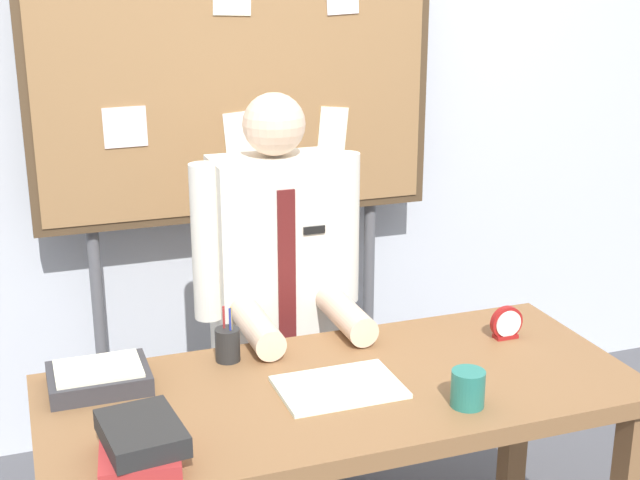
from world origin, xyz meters
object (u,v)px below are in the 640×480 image
book_stack (141,444)px  paper_tray (99,378)px  bulletin_board (236,69)px  open_notebook (339,387)px  person (278,325)px  pen_holder (228,344)px  desk_clock (506,324)px  coffee_mug (468,388)px  desk (342,417)px

book_stack → paper_tray: bearing=96.9°
bulletin_board → open_notebook: size_ratio=6.33×
person → pen_holder: 0.43m
bulletin_board → paper_tray: bulletin_board is taller
book_stack → paper_tray: size_ratio=0.95×
desk_clock → coffee_mug: (-0.31, -0.33, 0.00)m
book_stack → coffee_mug: size_ratio=2.60×
person → book_stack: 0.97m
desk_clock → person: bearing=140.6°
person → coffee_mug: (0.25, -0.80, 0.11)m
bulletin_board → paper_tray: size_ratio=7.78×
open_notebook → desk_clock: desk_clock is taller
desk → pen_holder: pen_holder is taller
desk → paper_tray: bearing=161.5°
desk → pen_holder: bearing=134.9°
bulletin_board → book_stack: 1.52m
open_notebook → paper_tray: bearing=159.3°
desk_clock → pen_holder: size_ratio=0.62×
open_notebook → pen_holder: pen_holder is taller
paper_tray → desk: bearing=-18.5°
bulletin_board → coffee_mug: (0.25, -1.26, -0.67)m
bulletin_board → book_stack: bearing=-114.3°
desk_clock → pen_holder: (-0.82, 0.13, 0.00)m
desk → open_notebook: open_notebook is taller
bulletin_board → coffee_mug: 1.45m
desk → coffee_mug: coffee_mug is taller
desk → paper_tray: size_ratio=6.07×
open_notebook → coffee_mug: 0.34m
bulletin_board → book_stack: size_ratio=8.17×
person → paper_tray: size_ratio=5.44×
book_stack → bulletin_board: bearing=65.7°
book_stack → pen_holder: (0.31, 0.45, 0.00)m
desk_clock → pen_holder: 0.83m
open_notebook → desk_clock: 0.60m
open_notebook → pen_holder: (-0.23, 0.27, 0.04)m
person → bulletin_board: (0.00, 0.46, 0.78)m
coffee_mug → paper_tray: (-0.86, 0.42, -0.02)m
coffee_mug → bulletin_board: bearing=101.5°
desk → bulletin_board: size_ratio=0.78×
desk → person: bearing=90.0°
open_notebook → bulletin_board: bearing=89.0°
person → book_stack: size_ratio=5.72×
desk → paper_tray: paper_tray is taller
coffee_mug → desk_clock: bearing=46.8°
person → paper_tray: bearing=-147.8°
desk_clock → paper_tray: 1.18m
desk → bulletin_board: bulletin_board is taller
desk → open_notebook: (-0.02, -0.02, 0.10)m
desk → desk_clock: bearing=12.0°
paper_tray → pen_holder: bearing=7.5°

